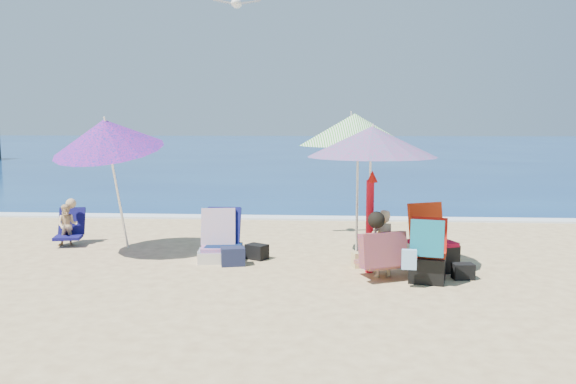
# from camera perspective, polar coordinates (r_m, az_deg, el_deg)

# --- Properties ---
(ground) EXTENTS (120.00, 120.00, 0.00)m
(ground) POSITION_cam_1_polar(r_m,az_deg,el_deg) (8.21, 1.64, -8.49)
(ground) COLOR #D8BC84
(ground) RESTS_ON ground
(sea) EXTENTS (120.00, 80.00, 0.12)m
(sea) POSITION_cam_1_polar(r_m,az_deg,el_deg) (52.96, 3.50, 4.41)
(sea) COLOR navy
(sea) RESTS_ON ground
(foam) EXTENTS (120.00, 0.50, 0.04)m
(foam) POSITION_cam_1_polar(r_m,az_deg,el_deg) (13.20, 2.49, -2.56)
(foam) COLOR white
(foam) RESTS_ON ground
(umbrella_turquoise) EXTENTS (2.09, 2.09, 2.15)m
(umbrella_turquoise) POSITION_cam_1_polar(r_m,az_deg,el_deg) (8.51, 8.19, 4.88)
(umbrella_turquoise) COLOR white
(umbrella_turquoise) RESTS_ON ground
(umbrella_striped) EXTENTS (1.91, 1.91, 2.35)m
(umbrella_striped) POSITION_cam_1_polar(r_m,az_deg,el_deg) (9.37, 6.52, 6.06)
(umbrella_striped) COLOR silver
(umbrella_striped) RESTS_ON ground
(umbrella_blue) EXTENTS (2.14, 2.20, 2.40)m
(umbrella_blue) POSITION_cam_1_polar(r_m,az_deg,el_deg) (9.79, -17.29, 5.32)
(umbrella_blue) COLOR silver
(umbrella_blue) RESTS_ON ground
(furled_umbrella) EXTENTS (0.16, 0.16, 1.49)m
(furled_umbrella) POSITION_cam_1_polar(r_m,az_deg,el_deg) (8.49, 8.02, -2.42)
(furled_umbrella) COLOR #B20C19
(furled_umbrella) RESTS_ON ground
(chair_navy) EXTENTS (0.65, 0.71, 0.79)m
(chair_navy) POSITION_cam_1_polar(r_m,az_deg,el_deg) (9.44, -6.59, -5.21)
(chair_navy) COLOR #0B1B3F
(chair_navy) RESTS_ON ground
(chair_rainbow) EXTENTS (0.65, 0.80, 0.79)m
(chair_rainbow) POSITION_cam_1_polar(r_m,az_deg,el_deg) (9.33, -6.89, -5.35)
(chair_rainbow) COLOR #EF5461
(chair_rainbow) RESTS_ON ground
(camp_chair_left) EXTENTS (0.75, 0.76, 0.98)m
(camp_chair_left) POSITION_cam_1_polar(r_m,az_deg,el_deg) (8.87, 14.00, -5.58)
(camp_chair_left) COLOR #AE0C2A
(camp_chair_left) RESTS_ON ground
(camp_chair_right) EXTENTS (0.71, 0.79, 0.90)m
(camp_chair_right) POSITION_cam_1_polar(r_m,az_deg,el_deg) (8.21, 13.40, -6.35)
(camp_chair_right) COLOR #B6250D
(camp_chair_right) RESTS_ON ground
(person_center) EXTENTS (0.72, 0.80, 0.97)m
(person_center) POSITION_cam_1_polar(r_m,az_deg,el_deg) (8.22, 9.13, -5.20)
(person_center) COLOR tan
(person_center) RESTS_ON ground
(person_left) EXTENTS (0.55, 0.69, 0.83)m
(person_left) POSITION_cam_1_polar(r_m,az_deg,el_deg) (11.02, -20.66, -2.99)
(person_left) COLOR #D4B17F
(person_left) RESTS_ON ground
(bag_navy_a) EXTENTS (0.41, 0.33, 0.28)m
(bag_navy_a) POSITION_cam_1_polar(r_m,az_deg,el_deg) (8.99, -5.40, -6.27)
(bag_navy_a) COLOR #191E37
(bag_navy_a) RESTS_ON ground
(bag_black_a) EXTENTS (0.40, 0.37, 0.24)m
(bag_black_a) POSITION_cam_1_polar(r_m,az_deg,el_deg) (9.37, -3.06, -5.83)
(bag_black_a) COLOR black
(bag_black_a) RESTS_ON ground
(bag_tan) EXTENTS (0.31, 0.26, 0.23)m
(bag_tan) POSITION_cam_1_polar(r_m,az_deg,el_deg) (8.91, 7.16, -6.56)
(bag_tan) COLOR tan
(bag_tan) RESTS_ON ground
(bag_navy_b) EXTENTS (0.48, 0.38, 0.33)m
(bag_navy_b) POSITION_cam_1_polar(r_m,az_deg,el_deg) (9.07, 14.39, -6.15)
(bag_navy_b) COLOR #1B253B
(bag_navy_b) RESTS_ON ground
(bag_black_b) EXTENTS (0.30, 0.23, 0.22)m
(bag_black_b) POSITION_cam_1_polar(r_m,az_deg,el_deg) (8.55, 16.72, -7.42)
(bag_black_b) COLOR black
(bag_black_b) RESTS_ON ground
(seagull) EXTENTS (0.82, 0.40, 0.14)m
(seagull) POSITION_cam_1_polar(r_m,az_deg,el_deg) (10.52, -5.04, 17.85)
(seagull) COLOR white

